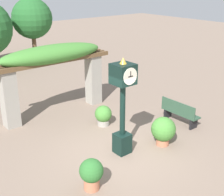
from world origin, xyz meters
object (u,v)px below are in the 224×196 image
Objects in this scene: pedestal_clock at (123,101)px; potted_plant_near_left at (163,130)px; potted_plant_near_right at (91,173)px; potted_plant_far_left at (103,115)px; park_bench at (180,113)px.

pedestal_clock is 1.87m from potted_plant_near_left.
pedestal_clock is at bearing 161.14° from potted_plant_near_left.
potted_plant_far_left is (2.52, 2.79, -0.08)m from potted_plant_near_right.
potted_plant_far_left is at bearing 69.18° from pedestal_clock.
pedestal_clock reaches higher than potted_plant_far_left.
potted_plant_near_left is at bearing -18.86° from pedestal_clock.
potted_plant_near_left is 1.81m from park_bench.
park_bench reaches higher than potted_plant_near_right.
potted_plant_near_left is 1.11× the size of potted_plant_near_right.
potted_plant_near_left is at bearing 112.93° from park_bench.
park_bench is at bearing 22.93° from potted_plant_near_left.
pedestal_clock reaches higher than potted_plant_near_left.
potted_plant_near_right is 3.76m from potted_plant_far_left.
pedestal_clock reaches higher than potted_plant_near_right.
potted_plant_near_left is at bearing -75.11° from potted_plant_far_left.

